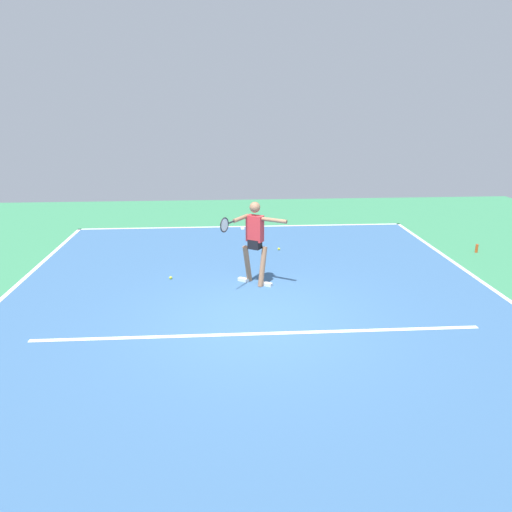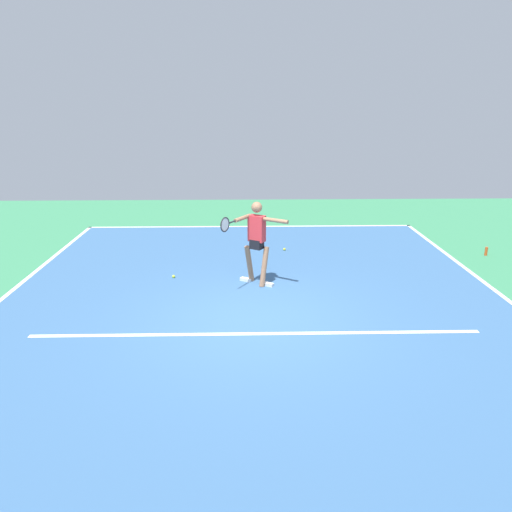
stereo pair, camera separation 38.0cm
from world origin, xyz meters
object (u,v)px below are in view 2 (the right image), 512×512
Objects in this scene: tennis_ball_by_sideline at (174,276)px; tennis_ball_by_baseline at (284,249)px; tennis_player at (256,238)px; water_bottle at (486,251)px.

tennis_ball_by_sideline is 1.00× the size of tennis_ball_by_baseline.
tennis_player reaches higher than tennis_ball_by_baseline.
tennis_ball_by_sideline is 0.30× the size of water_bottle.
tennis_ball_by_sideline is at bearing 10.70° from water_bottle.
tennis_player is at bearing 17.68° from water_bottle.
tennis_ball_by_sideline is at bearing 37.40° from tennis_ball_by_baseline.
water_bottle reaches higher than tennis_ball_by_sideline.
tennis_ball_by_baseline is (-2.61, -2.00, 0.00)m from tennis_ball_by_sideline.
tennis_ball_by_baseline is at bearing -142.60° from tennis_ball_by_sideline.
tennis_player reaches higher than tennis_ball_by_sideline.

